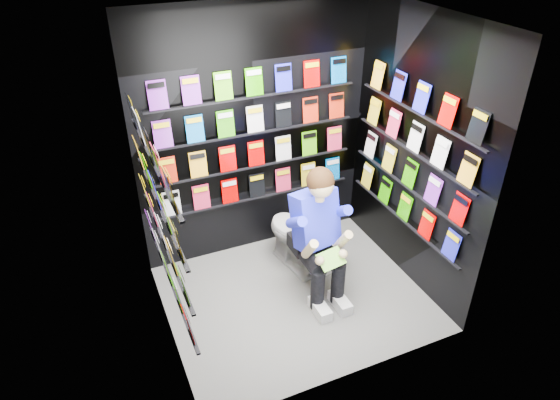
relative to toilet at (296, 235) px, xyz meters
name	(u,v)px	position (x,y,z in m)	size (l,w,h in m)	color
floor	(295,297)	(-0.23, -0.48, -0.37)	(2.40, 2.40, 0.00)	slate
ceiling	(301,19)	(-0.23, -0.48, 2.23)	(2.40, 2.40, 0.00)	white
wall_back	(255,136)	(-0.23, 0.52, 0.93)	(2.40, 0.04, 2.60)	black
wall_front	(360,247)	(-0.23, -1.48, 0.93)	(2.40, 0.04, 2.60)	black
wall_left	(154,212)	(-1.43, -0.48, 0.93)	(0.04, 2.00, 2.60)	black
wall_right	(415,155)	(0.97, -0.48, 0.93)	(0.04, 2.00, 2.60)	black
comics_back	(256,137)	(-0.23, 0.49, 0.94)	(2.10, 0.06, 1.37)	#D82A53
comics_left	(158,211)	(-1.40, -0.48, 0.94)	(0.06, 1.70, 1.37)	#D82A53
comics_right	(413,156)	(0.94, -0.48, 0.94)	(0.06, 1.70, 1.37)	#D82A53
toilet	(296,235)	(0.00, 0.00, 0.00)	(0.42, 0.75, 0.73)	silver
longbox	(321,249)	(0.25, -0.08, -0.21)	(0.24, 0.43, 0.32)	white
longbox_lid	(321,235)	(0.25, -0.08, -0.03)	(0.26, 0.45, 0.03)	white
reader	(314,219)	(0.00, -0.38, 0.43)	(0.56, 0.81, 1.50)	#2C30CB
held_comic	(331,259)	(0.00, -0.73, 0.21)	(0.25, 0.01, 0.18)	green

